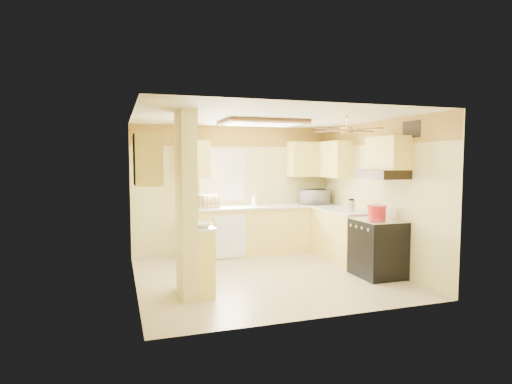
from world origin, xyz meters
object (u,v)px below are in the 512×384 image
object	(u,v)px
kettle	(351,205)
stove	(377,247)
dutch_oven	(377,212)
bowl	(203,225)
microwave	(315,197)

from	to	relation	value
kettle	stove	bearing A→B (deg)	-89.93
dutch_oven	kettle	xyz separation A→B (m)	(-0.04, 0.71, 0.03)
kettle	dutch_oven	bearing A→B (deg)	-86.72
stove	bowl	bearing A→B (deg)	-177.69
stove	kettle	world-z (taller)	kettle
stove	dutch_oven	size ratio (longest dim) A/B	2.98
stove	bowl	size ratio (longest dim) A/B	3.77
dutch_oven	kettle	distance (m)	0.71
stove	dutch_oven	xyz separation A→B (m)	(0.04, 0.10, 0.56)
bowl	kettle	size ratio (longest dim) A/B	1.08
microwave	dutch_oven	world-z (taller)	microwave
stove	bowl	world-z (taller)	bowl
microwave	kettle	world-z (taller)	microwave
stove	kettle	distance (m)	1.00
microwave	bowl	xyz separation A→B (m)	(-2.75, -2.24, -0.12)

